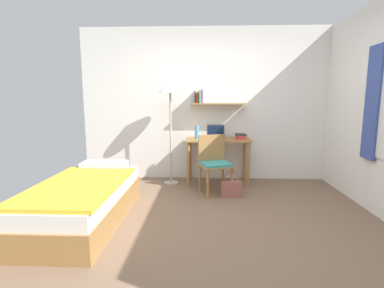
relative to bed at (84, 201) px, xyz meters
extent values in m
plane|color=brown|center=(1.47, -0.13, -0.24)|extent=(5.28, 5.28, 0.00)
cube|color=white|center=(1.47, 1.90, 1.06)|extent=(4.40, 0.05, 2.60)
cube|color=#9E703D|center=(1.61, 1.76, 1.08)|extent=(0.92, 0.22, 0.02)
cube|color=#333338|center=(1.22, 1.78, 1.20)|extent=(0.02, 0.17, 0.20)
cube|color=#D13D38|center=(1.26, 1.80, 1.18)|extent=(0.03, 0.13, 0.18)
cube|color=#4CA856|center=(1.31, 1.78, 1.20)|extent=(0.04, 0.17, 0.22)
cube|color=purple|center=(1.35, 1.80, 1.21)|extent=(0.02, 0.13, 0.23)
cube|color=#384C93|center=(3.43, 0.50, 1.11)|extent=(0.03, 0.28, 1.38)
cube|color=#9E703D|center=(0.00, -0.01, -0.10)|extent=(0.87, 1.86, 0.28)
cube|color=silver|center=(0.00, -0.01, 0.12)|extent=(0.83, 1.80, 0.16)
cube|color=gold|center=(0.00, -0.12, 0.22)|extent=(0.88, 1.52, 0.04)
cube|color=white|center=(0.00, 0.72, 0.25)|extent=(0.61, 0.28, 0.10)
cube|color=#9E703D|center=(1.61, 1.57, 0.50)|extent=(1.05, 0.52, 0.03)
cylinder|color=#9E703D|center=(1.14, 1.36, 0.12)|extent=(0.06, 0.06, 0.72)
cylinder|color=#9E703D|center=(2.09, 1.36, 0.12)|extent=(0.06, 0.06, 0.72)
cylinder|color=#9E703D|center=(1.14, 1.79, 0.12)|extent=(0.06, 0.06, 0.72)
cylinder|color=#9E703D|center=(2.09, 1.79, 0.12)|extent=(0.06, 0.06, 0.72)
cube|color=#9E703D|center=(1.56, 1.03, 0.19)|extent=(0.55, 0.53, 0.03)
cube|color=teal|center=(1.56, 1.03, 0.22)|extent=(0.51, 0.49, 0.04)
cube|color=#9E703D|center=(1.50, 1.21, 0.43)|extent=(0.41, 0.17, 0.39)
cylinder|color=#9E703D|center=(1.44, 0.81, -0.03)|extent=(0.04, 0.04, 0.41)
cylinder|color=#9E703D|center=(1.79, 0.93, -0.03)|extent=(0.04, 0.04, 0.41)
cylinder|color=#9E703D|center=(1.32, 1.13, -0.03)|extent=(0.04, 0.04, 0.41)
cylinder|color=#9E703D|center=(1.68, 1.25, -0.03)|extent=(0.04, 0.04, 0.41)
cylinder|color=#B2A893|center=(0.84, 1.50, -0.23)|extent=(0.24, 0.24, 0.02)
cylinder|color=#B2A893|center=(0.84, 1.50, 0.52)|extent=(0.03, 0.03, 1.47)
cone|color=silver|center=(0.84, 1.50, 1.37)|extent=(0.36, 0.36, 0.22)
cube|color=#2D2D33|center=(1.58, 1.58, 0.52)|extent=(0.30, 0.23, 0.01)
cube|color=#2D2D33|center=(1.58, 1.67, 0.63)|extent=(0.29, 0.05, 0.22)
cube|color=black|center=(1.58, 1.67, 0.63)|extent=(0.26, 0.04, 0.18)
cylinder|color=#4C99DB|center=(1.27, 1.50, 0.62)|extent=(0.06, 0.06, 0.22)
cube|color=#D13D38|center=(1.99, 1.56, 0.53)|extent=(0.15, 0.24, 0.03)
cube|color=#D13D38|center=(1.98, 1.56, 0.56)|extent=(0.16, 0.23, 0.03)
cube|color=#333338|center=(1.98, 1.57, 0.59)|extent=(0.17, 0.23, 0.02)
cube|color=#99564C|center=(1.78, 0.91, -0.12)|extent=(0.29, 0.13, 0.23)
torus|color=#99564C|center=(1.78, 0.91, 0.04)|extent=(0.20, 0.02, 0.20)
camera|label=1|loc=(1.37, -3.11, 1.16)|focal=26.78mm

